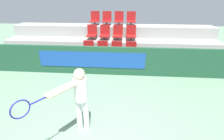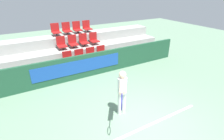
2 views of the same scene
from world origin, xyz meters
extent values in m
cube|color=#1E4C33|center=(0.00, 3.78, 0.55)|extent=(9.80, 0.12, 1.09)
cube|color=#19479E|center=(-0.61, 3.71, 0.60)|extent=(3.99, 0.02, 0.60)
cube|color=#9E9E99|center=(0.00, 4.32, 0.25)|extent=(9.40, 0.90, 0.49)
cube|color=#9E9E99|center=(0.00, 5.22, 0.49)|extent=(9.40, 0.90, 0.98)
cube|color=#9E9E99|center=(0.00, 6.12, 0.74)|extent=(9.40, 0.90, 1.47)
cylinder|color=#333333|center=(-0.87, 4.36, 0.57)|extent=(0.07, 0.07, 0.15)
cube|color=#A31919|center=(-0.87, 4.36, 0.67)|extent=(0.43, 0.45, 0.05)
cube|color=#A31919|center=(-0.87, 4.57, 0.90)|extent=(0.43, 0.04, 0.42)
cylinder|color=#333333|center=(-0.29, 4.36, 0.57)|extent=(0.07, 0.07, 0.15)
cube|color=#A31919|center=(-0.29, 4.36, 0.67)|extent=(0.43, 0.45, 0.05)
cube|color=#A31919|center=(-0.29, 4.57, 0.90)|extent=(0.43, 0.04, 0.42)
cylinder|color=#333333|center=(0.29, 4.36, 0.57)|extent=(0.07, 0.07, 0.15)
cube|color=#A31919|center=(0.29, 4.36, 0.67)|extent=(0.43, 0.45, 0.05)
cube|color=#A31919|center=(0.29, 4.57, 0.90)|extent=(0.43, 0.04, 0.42)
cylinder|color=#333333|center=(0.87, 4.36, 0.57)|extent=(0.07, 0.07, 0.15)
cube|color=#A31919|center=(0.87, 4.36, 0.67)|extent=(0.43, 0.45, 0.05)
cube|color=#A31919|center=(0.87, 4.57, 0.90)|extent=(0.43, 0.04, 0.42)
cylinder|color=#333333|center=(-0.87, 5.26, 1.06)|extent=(0.07, 0.07, 0.15)
cube|color=#A31919|center=(-0.87, 5.26, 1.16)|extent=(0.43, 0.45, 0.05)
cube|color=#A31919|center=(-0.87, 5.47, 1.39)|extent=(0.43, 0.04, 0.42)
cylinder|color=#333333|center=(-0.29, 5.26, 1.06)|extent=(0.07, 0.07, 0.15)
cube|color=#A31919|center=(-0.29, 5.26, 1.16)|extent=(0.43, 0.45, 0.05)
cube|color=#A31919|center=(-0.29, 5.47, 1.39)|extent=(0.43, 0.04, 0.42)
cylinder|color=#333333|center=(0.29, 5.26, 1.06)|extent=(0.07, 0.07, 0.15)
cube|color=#A31919|center=(0.29, 5.26, 1.16)|extent=(0.43, 0.45, 0.05)
cube|color=#A31919|center=(0.29, 5.47, 1.39)|extent=(0.43, 0.04, 0.42)
cylinder|color=#333333|center=(0.87, 5.26, 1.06)|extent=(0.07, 0.07, 0.15)
cube|color=#A31919|center=(0.87, 5.26, 1.16)|extent=(0.43, 0.45, 0.05)
cube|color=#A31919|center=(0.87, 5.47, 1.39)|extent=(0.43, 0.04, 0.42)
cylinder|color=#333333|center=(-0.87, 6.17, 1.55)|extent=(0.07, 0.07, 0.15)
cube|color=#A31919|center=(-0.87, 6.17, 1.65)|extent=(0.43, 0.45, 0.05)
cube|color=#A31919|center=(-0.87, 6.37, 1.88)|extent=(0.43, 0.04, 0.42)
cylinder|color=#333333|center=(-0.29, 6.17, 1.55)|extent=(0.07, 0.07, 0.15)
cube|color=#A31919|center=(-0.29, 6.17, 1.65)|extent=(0.43, 0.45, 0.05)
cube|color=#A31919|center=(-0.29, 6.37, 1.88)|extent=(0.43, 0.04, 0.42)
cylinder|color=#333333|center=(0.29, 6.17, 1.55)|extent=(0.07, 0.07, 0.15)
cube|color=#A31919|center=(0.29, 6.17, 1.65)|extent=(0.43, 0.45, 0.05)
cube|color=#A31919|center=(0.29, 6.37, 1.88)|extent=(0.43, 0.04, 0.42)
cylinder|color=#333333|center=(0.87, 6.17, 1.55)|extent=(0.07, 0.07, 0.15)
cube|color=#A31919|center=(0.87, 6.17, 1.65)|extent=(0.43, 0.45, 0.05)
cube|color=#A31919|center=(0.87, 6.37, 1.88)|extent=(0.43, 0.04, 0.42)
cylinder|color=silver|center=(-0.34, 0.78, 0.40)|extent=(0.13, 0.13, 0.79)
cylinder|color=silver|center=(-0.18, 0.78, 0.40)|extent=(0.13, 0.13, 0.79)
cylinder|color=white|center=(-0.26, 0.78, 1.04)|extent=(0.29, 0.29, 0.50)
sphere|color=beige|center=(-0.26, 0.78, 1.41)|extent=(0.22, 0.22, 0.22)
cylinder|color=beige|center=(-0.56, 0.40, 1.26)|extent=(0.42, 0.57, 0.09)
cylinder|color=beige|center=(-0.48, 0.40, 1.26)|extent=(0.42, 0.57, 0.09)
cylinder|color=navy|center=(-0.77, 0.01, 1.26)|extent=(0.19, 0.27, 0.03)
torus|color=navy|center=(-0.94, -0.24, 1.26)|extent=(0.20, 0.28, 0.32)
camera|label=1|loc=(0.65, -2.33, 2.90)|focal=28.00mm
camera|label=2|loc=(-2.83, -3.08, 3.74)|focal=28.00mm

